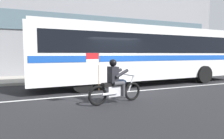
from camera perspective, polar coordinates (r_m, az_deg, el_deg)
ground_plane at (r=9.22m, az=1.18°, el=-6.19°), size 60.00×60.00×0.00m
sidewalk_curb at (r=13.99m, az=-7.10°, el=-2.17°), size 28.00×3.80×0.15m
lane_center_stripe at (r=8.68m, az=2.76°, el=-6.85°), size 26.60×0.14×0.01m
office_building_facade at (r=16.67m, az=-9.48°, el=19.58°), size 28.00×0.89×12.06m
transit_bus at (r=11.17m, az=9.60°, el=5.37°), size 12.73×3.00×3.22m
motorcycle_with_rider at (r=6.70m, az=1.01°, el=-4.55°), size 2.18×0.70×1.78m
fire_hydrant at (r=14.38m, az=9.33°, el=-0.23°), size 0.22×0.30×0.75m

